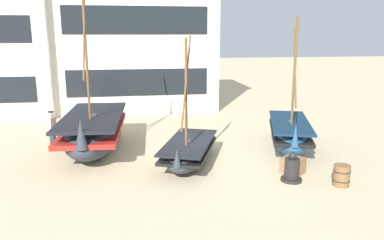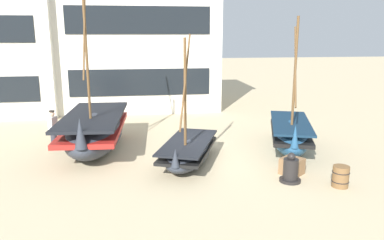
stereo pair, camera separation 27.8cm
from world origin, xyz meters
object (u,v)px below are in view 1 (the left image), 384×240
Objects in this scene: capstan_winch at (292,170)px; fisherman_by_hull at (52,131)px; fishing_boat_near_left at (289,134)px; wooden_barrel at (342,175)px; fishing_boat_centre_large at (94,131)px; cargo_crate at (293,166)px; fishing_boat_far_right at (189,151)px; harbor_building_main at (136,50)px.

fisherman_by_hull is at bearing 150.09° from capstan_winch.
fishing_boat_near_left reaches higher than wooden_barrel.
capstan_winch reaches higher than wooden_barrel.
wooden_barrel is (0.07, -4.01, -0.34)m from fishing_boat_near_left.
fishing_boat_centre_large is at bearing 146.95° from capstan_winch.
cargo_crate is (-1.03, -2.70, -0.40)m from fishing_boat_near_left.
capstan_winch is 0.75m from cargo_crate.
fisherman_by_hull is (-5.41, 2.72, 0.32)m from fishing_boat_far_right.
harbor_building_main is at bearing 111.94° from wooden_barrel.
cargo_crate is at bearing 63.35° from capstan_winch.
fisherman_by_hull is 0.16× the size of harbor_building_main.
fisherman_by_hull is 9.86m from cargo_crate.
harbor_building_main is at bearing 97.36° from fishing_boat_far_right.
capstan_winch is 15.81m from harbor_building_main.
harbor_building_main is (-6.11, 11.33, 3.07)m from fishing_boat_near_left.
fishing_boat_far_right reaches higher than capstan_winch.
fisherman_by_hull is at bearing 171.11° from fishing_boat_near_left.
cargo_crate is (0.33, 0.66, -0.11)m from capstan_winch.
fisherman_by_hull is at bearing 153.29° from fishing_boat_far_right.
capstan_winch is 1.47× the size of cargo_crate.
fisherman_by_hull is at bearing 154.41° from cargo_crate.
fishing_boat_centre_large is 9.67m from wooden_barrel.
fishing_boat_near_left is 8.22m from fishing_boat_centre_large.
harbor_building_main reaches higher than fishing_boat_centre_large.
cargo_crate is at bearing -25.59° from fisherman_by_hull.
capstan_winch reaches higher than cargo_crate.
fisherman_by_hull is at bearing 150.85° from wooden_barrel.
fishing_boat_far_right is 13.02m from harbor_building_main.
fishing_boat_centre_large is at bearing 148.35° from wooden_barrel.
capstan_winch is at bearing -116.65° from cargo_crate.
wooden_barrel is at bearing -29.15° from fisherman_by_hull.
fishing_boat_centre_large is 8.12m from capstan_winch.
fishing_boat_near_left is 7.84× the size of wooden_barrel.
fishing_boat_centre_large is 1.55× the size of fishing_boat_far_right.
fishing_boat_near_left is 3.64m from capstan_winch.
cargo_crate is 0.07× the size of harbor_building_main.
wooden_barrel is (9.97, -5.56, -0.48)m from fisherman_by_hull.
fishing_boat_far_right is 4.76× the size of capstan_winch.
fishing_boat_far_right is 0.47× the size of harbor_building_main.
fishing_boat_far_right is 5.38m from wooden_barrel.
fishing_boat_near_left is 7.98× the size of cargo_crate.
harbor_building_main is (-6.18, 15.34, 3.41)m from wooden_barrel.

